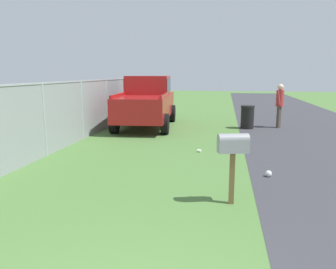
{
  "coord_description": "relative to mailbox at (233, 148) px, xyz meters",
  "views": [
    {
      "loc": [
        -1.72,
        -0.76,
        2.21
      ],
      "look_at": [
        4.15,
        0.26,
        1.09
      ],
      "focal_mm": 35.04,
      "sensor_mm": 36.0,
      "label": 1
    }
  ],
  "objects": [
    {
      "name": "mailbox",
      "position": [
        0.0,
        0.0,
        0.0
      ],
      "size": [
        0.33,
        0.55,
        1.22
      ],
      "rotation": [
        0.0,
        0.0,
        0.27
      ],
      "color": "brown",
      "rests_on": "ground"
    },
    {
      "name": "trash_bin",
      "position": [
        8.0,
        -0.75,
        -0.5
      ],
      "size": [
        0.54,
        0.54,
        0.93
      ],
      "color": "black",
      "rests_on": "ground"
    },
    {
      "name": "litter_bag_far_scatter",
      "position": [
        1.63,
        -0.82,
        -0.9
      ],
      "size": [
        0.14,
        0.14,
        0.14
      ],
      "primitive_type": "sphere",
      "color": "silver",
      "rests_on": "ground"
    },
    {
      "name": "litter_cup_midfield_b",
      "position": [
        3.62,
        0.83,
        -0.93
      ],
      "size": [
        0.1,
        0.11,
        0.08
      ],
      "primitive_type": "cylinder",
      "rotation": [
        0.0,
        1.57,
        4.49
      ],
      "color": "white",
      "rests_on": "ground"
    },
    {
      "name": "fence_section",
      "position": [
        5.99,
        4.87,
        0.08
      ],
      "size": [
        16.47,
        0.07,
        1.97
      ],
      "color": "#9EA3A8",
      "rests_on": "ground"
    },
    {
      "name": "pedestrian",
      "position": [
        8.4,
        -2.02,
        0.06
      ],
      "size": [
        0.45,
        0.35,
        1.78
      ],
      "rotation": [
        0.0,
        0.0,
        4.27
      ],
      "color": "#4C4238",
      "rests_on": "ground"
    },
    {
      "name": "pickup_truck",
      "position": [
        7.9,
        3.37,
        0.13
      ],
      "size": [
        5.03,
        2.46,
        2.09
      ],
      "rotation": [
        0.0,
        0.0,
        0.08
      ],
      "color": "maroon",
      "rests_on": "ground"
    }
  ]
}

